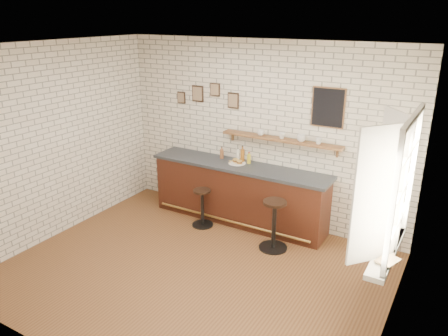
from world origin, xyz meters
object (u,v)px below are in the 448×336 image
Objects in this scene: bitters_bottle_amber at (242,156)px; condiment_bottle_yellow at (249,159)px; shelf_cup_b at (282,136)px; book_upper at (380,257)px; bar_stool_right at (274,223)px; book_lower at (380,258)px; bar_stool_left at (202,206)px; shelf_cup_a at (261,133)px; bar_counter at (239,193)px; bitters_bottle_white at (238,156)px; sandwich_plate at (237,163)px; shelf_cup_d at (319,141)px; shelf_cup_c at (301,138)px; bitters_bottle_brown at (222,154)px; ciabatta_sandwich at (238,161)px.

condiment_bottle_yellow is (0.12, 0.00, -0.03)m from bitters_bottle_amber.
shelf_cup_b is 2.79m from book_upper.
book_lower is (1.70, -1.11, 0.52)m from bar_stool_right.
bar_stool_left is 3.32m from book_lower.
shelf_cup_a reaches higher than condiment_bottle_yellow.
bar_stool_left is at bearing 135.18° from book_lower.
bar_counter is at bearing 166.89° from book_upper.
shelf_cup_b reaches higher than bitters_bottle_white.
condiment_bottle_yellow is (0.21, 0.00, -0.01)m from bitters_bottle_white.
sandwich_plate is 0.16m from bitters_bottle_amber.
bar_stool_left is 6.39× the size of shelf_cup_b.
bar_stool_left is 6.44× the size of shelf_cup_d.
book_upper is (1.36, -1.90, -0.59)m from shelf_cup_d.
sandwich_plate is 0.65m from shelf_cup_a.
shelf_cup_b reaches higher than bitters_bottle_amber.
condiment_bottle_yellow is 1.43× the size of shelf_cup_c.
bitters_bottle_brown is 3.54m from book_upper.
bar_counter is 0.51m from sandwich_plate.
shelf_cup_c reaches higher than condiment_bottle_yellow.
bar_counter reaches higher than bar_stool_right.
book_upper is at bearing -69.84° from shelf_cup_a.
shelf_cup_b is 0.47× the size of book_lower.
shelf_cup_b reaches higher than sandwich_plate.
shelf_cup_b is at bearing 3.03° from bitters_bottle_brown.
bar_stool_left is 1.55m from shelf_cup_a.
shelf_cup_c is at bearing 9.03° from sandwich_plate.
shelf_cup_d is (1.30, 0.16, 0.53)m from sandwich_plate.
shelf_cup_c is at bearing 2.34° from bitters_bottle_brown.
sandwich_plate reaches higher than bar_counter.
shelf_cup_a is at bearing 4.63° from bitters_bottle_brown.
bitters_bottle_brown is 1.08× the size of condiment_bottle_yellow.
bitters_bottle_brown is 2.08× the size of shelf_cup_b.
bitters_bottle_brown is 1.86× the size of shelf_cup_a.
shelf_cup_a reaches higher than bar_stool_right.
book_upper is at bearing -33.73° from bar_stool_right.
sandwich_plate is 1.30× the size of book_lower.
shelf_cup_a is 1.12× the size of shelf_cup_b.
book_upper is (1.64, -1.90, -0.59)m from shelf_cup_c.
condiment_bottle_yellow is 0.80× the size of book_upper.
shelf_cup_c is at bearing 3.02° from bitters_bottle_white.
bar_stool_left is at bearing -167.29° from shelf_cup_a.
shelf_cup_c reaches higher than bar_stool_left.
shelf_cup_d is (1.29, 0.16, 0.49)m from ciabatta_sandwich.
bar_stool_right is 3.21× the size of book_upper.
bar_stool_right is 2.11m from book_upper.
bar_stool_left is at bearing 177.98° from book_upper.
book_upper is (0.00, -0.02, 0.02)m from book_lower.
bitters_bottle_brown reaches higher than book_lower.
bar_stool_left is at bearing -169.60° from shelf_cup_d.
condiment_bottle_yellow is at bearing 163.63° from book_upper.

